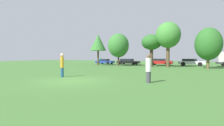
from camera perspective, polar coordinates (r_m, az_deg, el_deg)
The scene contains 13 objects.
ground_plane at distance 11.98m, azimuth -13.33°, elevation -5.68°, with size 120.00×120.00×0.00m, color #3D6B2D.
person_thrower at distance 14.26m, azimuth -16.10°, elevation -0.47°, with size 0.28×0.28×1.88m.
person_catcher at distance 10.87m, azimuth 11.91°, elevation -1.81°, with size 0.34×0.34×1.74m.
frisbee at distance 11.76m, azimuth -3.91°, elevation 1.31°, with size 0.22×0.23×0.10m.
tree_0 at distance 32.94m, azimuth -4.60°, elevation 6.70°, with size 3.05×3.05×5.84m.
tree_1 at distance 30.29m, azimuth 2.13°, elevation 5.79°, with size 3.63×3.63×5.66m.
tree_2 at distance 29.08m, azimuth 12.87°, elevation 6.55°, with size 3.22×3.22×5.25m.
tree_3 at distance 28.52m, azimuth 17.97°, elevation 8.65°, with size 3.76×3.76×7.00m.
tree_4 at distance 26.97m, azimuth 29.13°, elevation 5.48°, with size 3.45×3.45×5.56m.
parked_car_blue at distance 38.70m, azimuth -2.46°, elevation 0.56°, with size 3.96×2.05×1.12m.
parked_car_black at distance 36.30m, azimuth 5.27°, elevation 0.50°, with size 4.58×2.15×1.21m.
parked_car_red at distance 34.98m, azimuth 15.59°, elevation 0.42°, with size 4.47×2.09×1.24m.
parked_car_white at distance 33.69m, azimuth 24.56°, elevation 0.28°, with size 4.35×1.94×1.26m.
Camera 1 is at (7.52, -9.19, 1.59)m, focal length 27.79 mm.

